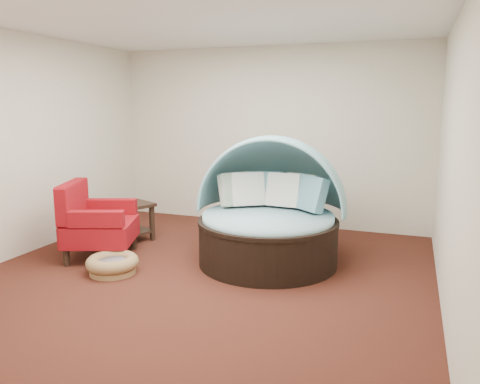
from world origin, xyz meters
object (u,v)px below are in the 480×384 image
(canopy_daybed, at_px, (270,204))
(side_table, at_px, (129,217))
(red_armchair, at_px, (95,223))
(pet_basket, at_px, (113,264))

(canopy_daybed, distance_m, side_table, 2.15)
(red_armchair, xyz_separation_m, side_table, (-0.02, 0.78, -0.10))
(side_table, bearing_deg, canopy_daybed, -4.19)
(red_armchair, bearing_deg, pet_basket, -58.81)
(pet_basket, distance_m, side_table, 1.34)
(canopy_daybed, xyz_separation_m, side_table, (-2.11, 0.16, -0.37))
(canopy_daybed, bearing_deg, side_table, 170.42)
(red_armchair, bearing_deg, side_table, 70.98)
(pet_basket, xyz_separation_m, red_armchair, (-0.53, 0.42, 0.34))
(side_table, bearing_deg, pet_basket, -65.32)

